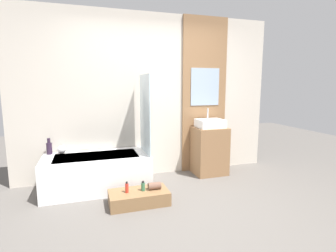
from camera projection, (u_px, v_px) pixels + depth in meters
ground_plane at (184, 218)px, 2.95m from camera, size 12.00×12.00×0.00m
wall_tiled_back at (149, 96)px, 4.24m from camera, size 4.20×0.06×2.60m
wall_wood_accent at (204, 95)px, 4.47m from camera, size 0.80×0.04×2.60m
bathtub at (97, 172)px, 3.74m from camera, size 1.46×0.74×0.49m
glass_shower_screen at (145, 114)px, 3.79m from camera, size 0.01×0.63×1.14m
wooden_step_bench at (139, 197)px, 3.29m from camera, size 0.74×0.38×0.17m
vanity_cabinet at (209, 151)px, 4.38m from camera, size 0.53×0.45×0.79m
sink at (210, 123)px, 4.31m from camera, size 0.43×0.35×0.31m
vase_tall_dark at (49, 148)px, 3.76m from camera, size 0.08×0.08×0.23m
vase_round_light at (62, 150)px, 3.80m from camera, size 0.12×0.12×0.12m
bottle_soap_primary at (127, 188)px, 3.22m from camera, size 0.04×0.04×0.14m
bottle_soap_secondary at (143, 186)px, 3.28m from camera, size 0.05×0.05×0.12m
towel_roll at (154, 186)px, 3.33m from camera, size 0.16×0.09×0.09m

